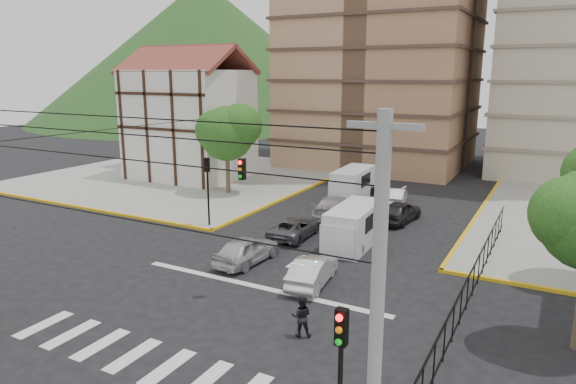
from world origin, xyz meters
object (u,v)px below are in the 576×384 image
Objects in this scene: van_right_lane at (352,228)px; traffic_light_se at (341,366)px; traffic_light_nw at (208,180)px; car_white_front_right at (312,271)px; van_left_lane at (352,185)px; car_silver_front_left at (247,250)px; pedestrian_crosswalk at (301,316)px.

traffic_light_se is at bearing -72.53° from van_right_lane.
car_white_front_right is at bearing -27.35° from traffic_light_nw.
car_white_front_right is (4.54, -16.58, -0.49)m from van_left_lane.
van_right_lane is at bearing -124.44° from car_silver_front_left.
traffic_light_nw reaches higher than van_left_lane.
traffic_light_se reaches higher than car_silver_front_left.
van_right_lane is at bearing -94.33° from car_white_front_right.
car_silver_front_left reaches higher than car_white_front_right.
van_left_lane reaches higher than pedestrian_crosswalk.
van_left_lane is 15.71m from car_silver_front_left.
van_left_lane reaches higher than van_right_lane.
car_silver_front_left is (0.29, -15.70, -0.44)m from van_left_lane.
traffic_light_se reaches higher than van_left_lane.
traffic_light_nw is 1.04× the size of car_silver_front_left.
van_right_lane is at bearing -104.37° from pedestrian_crosswalk.
car_white_front_right is at bearing -77.08° from van_left_lane.
van_left_lane is at bearing 65.14° from traffic_light_nw.
traffic_light_se is 2.72× the size of pedestrian_crosswalk.
traffic_light_se is 29.03m from van_left_lane.
car_silver_front_left is (-9.99, 11.38, -2.39)m from traffic_light_se.
car_white_front_right is 4.96m from pedestrian_crosswalk.
traffic_light_nw is 0.83× the size of van_right_lane.
van_right_lane is 10.74m from pedestrian_crosswalk.
pedestrian_crosswalk is (6.30, -21.22, -0.35)m from van_left_lane.
car_white_front_right is (-5.74, 10.50, -2.45)m from traffic_light_se.
van_left_lane is 22.14m from pedestrian_crosswalk.
van_right_lane is at bearing 110.31° from traffic_light_se.
traffic_light_nw is at bearing -34.85° from car_white_front_right.
van_right_lane is at bearing 4.74° from traffic_light_nw.
pedestrian_crosswalk is at bearing -81.64° from van_right_lane.
traffic_light_nw reaches higher than pedestrian_crosswalk.
traffic_light_nw is (-15.60, 15.60, 0.00)m from traffic_light_se.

